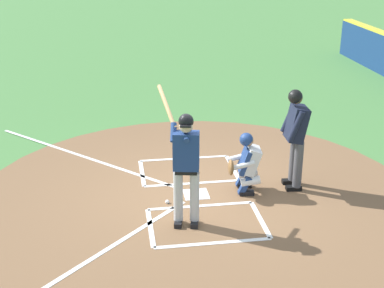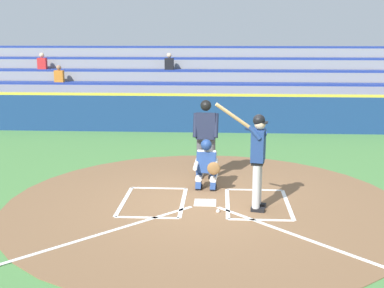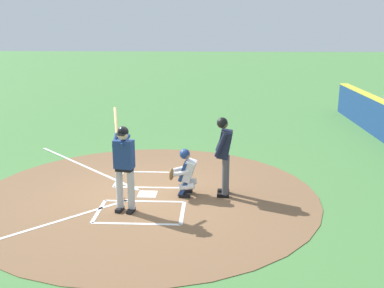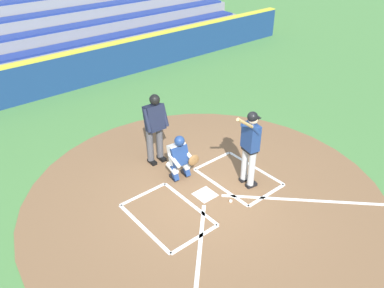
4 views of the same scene
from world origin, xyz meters
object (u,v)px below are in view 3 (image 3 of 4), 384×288
(batter, at_px, (124,162))
(plate_umpire, at_px, (224,151))
(catcher, at_px, (185,172))
(baseball, at_px, (122,197))

(batter, height_order, plate_umpire, batter)
(catcher, xyz_separation_m, plate_umpire, (0.05, -0.89, 0.49))
(batter, relative_size, plate_umpire, 1.14)
(batter, height_order, baseball, batter)
(catcher, height_order, baseball, catcher)
(batter, distance_m, baseball, 1.31)
(batter, relative_size, catcher, 1.88)
(plate_umpire, bearing_deg, catcher, 93.25)
(batter, bearing_deg, catcher, -51.08)
(plate_umpire, relative_size, baseball, 25.20)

